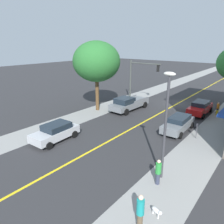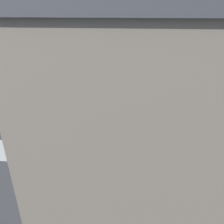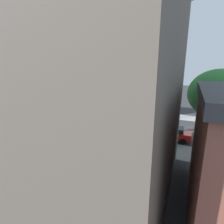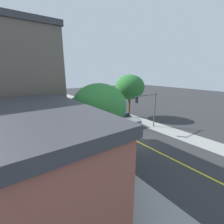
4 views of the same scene
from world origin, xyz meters
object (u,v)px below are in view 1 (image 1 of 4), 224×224
fire_hydrant (217,112)px  pedestrian_green_shirt (158,171)px  pedestrian_orange_shirt (218,108)px  traffic_light_mast (139,74)px  grey_sedan_left_curb (178,123)px  street_lamp (166,117)px  red_sedan_left_curb (200,107)px  small_dog (157,211)px  silver_sedan_right_curb (55,132)px  parking_meter (197,129)px  grey_pickup_truck (129,103)px  street_tree_left_near (97,62)px  pedestrian_teal_shirt (140,211)px

fire_hydrant → pedestrian_green_shirt: pedestrian_green_shirt is taller
pedestrian_green_shirt → pedestrian_orange_shirt: size_ratio=1.04×
traffic_light_mast → grey_sedan_left_curb: 11.66m
street_lamp → pedestrian_green_shirt: street_lamp is taller
traffic_light_mast → street_lamp: bearing=-53.8°
red_sedan_left_curb → small_dog: size_ratio=6.93×
silver_sedan_right_curb → pedestrian_green_shirt: bearing=87.7°
fire_hydrant → small_dog: (-1.58, 18.58, -0.07)m
parking_meter → grey_pickup_truck: grey_pickup_truck is taller
parking_meter → street_lamp: 8.03m
street_tree_left_near → red_sedan_left_curb: size_ratio=1.82×
red_sedan_left_curb → pedestrian_teal_shirt: pedestrian_teal_shirt is taller
grey_sedan_left_curb → pedestrian_green_shirt: pedestrian_green_shirt is taller
traffic_light_mast → grey_sedan_left_curb: size_ratio=1.24×
pedestrian_green_shirt → pedestrian_orange_shirt: bearing=-34.8°
street_lamp → grey_pickup_truck: 14.73m
traffic_light_mast → street_lamp: size_ratio=0.88×
traffic_light_mast → small_dog: 22.10m
red_sedan_left_curb → fire_hydrant: bearing=111.3°
pedestrian_green_shirt → pedestrian_teal_shirt: bearing=157.6°
parking_meter → grey_sedan_left_curb: (1.95, -0.64, -0.13)m
street_lamp → grey_sedan_left_curb: 8.92m
pedestrian_green_shirt → small_dog: pedestrian_green_shirt is taller
street_lamp → pedestrian_teal_shirt: size_ratio=3.62×
fire_hydrant → street_lamp: 15.88m
grey_pickup_truck → street_tree_left_near: bearing=-51.1°
fire_hydrant → street_lamp: bearing=91.2°
red_sedan_left_curb → traffic_light_mast: bearing=-90.8°
pedestrian_orange_shirt → pedestrian_green_shirt: bearing=121.9°
grey_pickup_truck → pedestrian_green_shirt: size_ratio=3.68×
street_tree_left_near → small_dog: street_tree_left_near is taller
parking_meter → small_dog: size_ratio=2.06×
street_lamp → grey_sedan_left_curb: (2.12, -7.99, -3.36)m
parking_meter → pedestrian_orange_shirt: bearing=-88.9°
street_lamp → small_dog: bearing=112.0°
street_tree_left_near → parking_meter: (-12.76, 0.85, -5.16)m
red_sedan_left_curb → grey_sedan_left_curb: size_ratio=0.98×
traffic_light_mast → grey_sedan_left_curb: traffic_light_mast is taller
silver_sedan_right_curb → pedestrian_teal_shirt: 11.33m
pedestrian_green_shirt → pedestrian_teal_shirt: size_ratio=0.89×
parking_meter → pedestrian_green_shirt: (-0.29, 8.12, -0.04)m
pedestrian_green_shirt → fire_hydrant: bearing=-34.8°
pedestrian_orange_shirt → red_sedan_left_curb: bearing=56.4°
small_dog → fire_hydrant: bearing=115.3°
grey_pickup_truck → pedestrian_orange_shirt: size_ratio=3.84×
grey_pickup_truck → grey_sedan_left_curb: bearing=73.6°
silver_sedan_right_curb → grey_pickup_truck: size_ratio=0.71×
pedestrian_teal_shirt → traffic_light_mast: bearing=172.0°
pedestrian_green_shirt → street_tree_left_near: bearing=19.1°
pedestrian_green_shirt → silver_sedan_right_curb: bearing=53.6°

